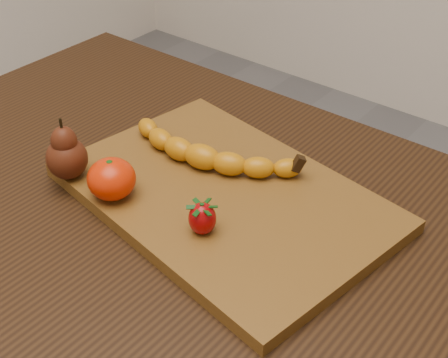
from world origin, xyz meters
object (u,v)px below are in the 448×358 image
Objects in this scene: table at (167,244)px; cutting_board at (224,196)px; mandarin at (111,179)px; pear at (65,148)px.

cutting_board is at bearing 24.22° from table.
mandarin reaches higher than table.
table is at bearing 32.21° from pear.
cutting_board is 0.16m from mandarin.
cutting_board is at bearing 29.02° from pear.
pear is (-0.11, -0.07, 0.16)m from table.
mandarin is (-0.03, -0.07, 0.15)m from table.
mandarin reaches higher than cutting_board.
table is 15.12× the size of mandarin.
table is 0.16m from mandarin.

